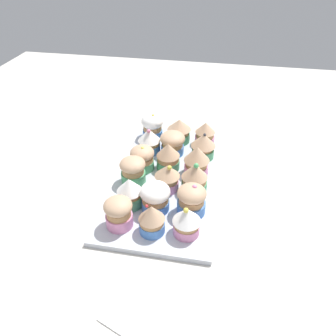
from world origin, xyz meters
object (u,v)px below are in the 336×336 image
cupcake_10 (155,197)px  cupcake_5 (119,212)px  cupcake_6 (181,130)px  cupcake_4 (130,192)px  cupcake_11 (150,219)px  cupcake_12 (205,133)px  napkin (150,304)px  cupcake_2 (142,158)px  cupcake_16 (192,199)px  cupcake_14 (197,160)px  cupcake_15 (195,178)px  cupcake_0 (152,125)px  cupcake_3 (133,170)px  cupcake_8 (168,156)px  cupcake_9 (167,177)px  cupcake_13 (203,145)px  cupcake_17 (187,221)px  cupcake_1 (149,140)px  baking_tray (168,180)px  cupcake_7 (172,143)px

cupcake_10 → cupcake_5: bearing=-45.9°
cupcake_5 → cupcake_6: size_ratio=0.99×
cupcake_4 → cupcake_11: size_ratio=1.01×
cupcake_5 → cupcake_12: 37.68cm
cupcake_11 → napkin: cupcake_11 is taller
cupcake_2 → cupcake_11: 21.65cm
cupcake_11 → cupcake_16: 10.25cm
cupcake_6 → cupcake_4: bearing=-13.7°
cupcake_14 → cupcake_15: bearing=2.4°
cupcake_0 → cupcake_12: bearing=86.2°
cupcake_3 → cupcake_16: bearing=62.4°
cupcake_8 → cupcake_16: 16.69cm
cupcake_14 → cupcake_16: bearing=2.1°
cupcake_9 → cupcake_10: cupcake_9 is taller
cupcake_13 → cupcake_11: bearing=-15.5°
cupcake_9 → napkin: 29.42cm
cupcake_13 → cupcake_4: bearing=-33.0°
cupcake_5 → cupcake_15: (-13.60, 13.87, 0.29)cm
cupcake_3 → cupcake_11: (14.88, 7.56, -0.02)cm
cupcake_9 → cupcake_17: size_ratio=1.00×
cupcake_6 → cupcake_17: same height
napkin → cupcake_0: bearing=-168.0°
cupcake_2 → cupcake_3: size_ratio=1.00×
cupcake_3 → cupcake_13: bearing=131.4°
cupcake_14 → cupcake_15: size_ratio=0.96×
cupcake_10 → cupcake_17: (5.83, 7.62, -0.02)cm
cupcake_1 → cupcake_12: 16.00cm
cupcake_0 → cupcake_13: 17.38cm
cupcake_6 → cupcake_10: cupcake_6 is taller
cupcake_6 → cupcake_9: same height
baking_tray → napkin: baking_tray is taller
cupcake_17 → napkin: 17.01cm
cupcake_7 → cupcake_8: 7.07cm
cupcake_2 → cupcake_14: size_ratio=0.86×
cupcake_0 → cupcake_9: bearing=20.8°
cupcake_5 → cupcake_7: size_ratio=1.03×
cupcake_5 → cupcake_11: bearing=85.7°
cupcake_7 → cupcake_17: cupcake_17 is taller
cupcake_4 → napkin: bearing=23.2°
cupcake_14 → cupcake_8: bearing=-96.3°
cupcake_11 → cupcake_13: cupcake_13 is taller
cupcake_6 → cupcake_9: bearing=0.4°
baking_tray → cupcake_2: cupcake_2 is taller
cupcake_16 → cupcake_2: bearing=-133.7°
cupcake_5 → cupcake_13: size_ratio=0.96×
cupcake_14 → cupcake_0: bearing=-136.5°
cupcake_5 → cupcake_6: 35.56cm
cupcake_4 → cupcake_12: bearing=153.9°
cupcake_2 → cupcake_10: 15.39cm
cupcake_15 → cupcake_16: bearing=1.7°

